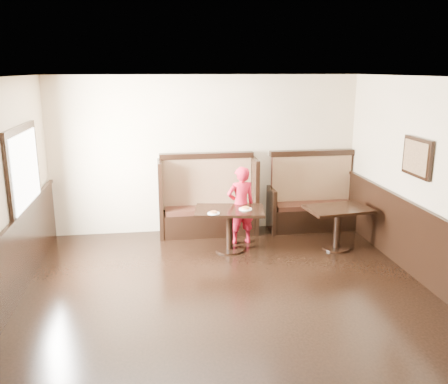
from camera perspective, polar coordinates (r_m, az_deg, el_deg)
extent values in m
plane|color=black|center=(5.72, 1.92, -15.84)|extent=(7.00, 7.00, 0.00)
plane|color=beige|center=(8.53, -2.16, 4.50)|extent=(5.50, 0.00, 5.50)
plane|color=white|center=(4.93, 2.21, 13.49)|extent=(7.00, 7.00, 0.00)
cube|color=black|center=(7.12, -22.98, 2.54)|extent=(0.05, 1.50, 1.20)
cube|color=white|center=(7.11, -22.75, 2.55)|extent=(0.01, 1.30, 1.00)
cube|color=black|center=(7.14, 22.21, 3.88)|extent=(0.04, 0.70, 0.55)
cube|color=olive|center=(7.13, 22.04, 3.88)|extent=(0.01, 0.60, 0.45)
cube|color=black|center=(8.55, -1.88, -3.71)|extent=(1.60, 0.50, 0.42)
cube|color=#341910|center=(8.47, -1.89, -2.10)|extent=(1.54, 0.46, 0.09)
cube|color=#430D0D|center=(8.56, -2.08, 1.12)|extent=(1.60, 0.12, 0.92)
cube|color=black|center=(8.46, -2.11, 4.41)|extent=(1.68, 0.16, 0.10)
cube|color=black|center=(8.46, -7.65, -0.70)|extent=(0.07, 0.72, 1.36)
cube|color=black|center=(8.64, 3.56, -0.28)|extent=(0.07, 0.72, 1.36)
cube|color=black|center=(8.96, 10.62, -3.08)|extent=(1.50, 0.50, 0.42)
cube|color=#341910|center=(8.89, 10.69, -1.55)|extent=(1.44, 0.46, 0.09)
cube|color=#430D0D|center=(8.98, 10.40, 1.52)|extent=(1.50, 0.12, 0.92)
cube|color=black|center=(8.88, 10.54, 4.66)|extent=(1.58, 0.16, 0.10)
cube|color=black|center=(8.78, 5.58, -1.97)|extent=(0.07, 0.72, 0.80)
cube|color=black|center=(9.28, 15.10, -1.51)|extent=(0.07, 0.72, 0.80)
cube|color=black|center=(7.64, 0.69, -2.25)|extent=(1.20, 0.85, 0.05)
cylinder|color=black|center=(7.75, 0.68, -4.72)|extent=(0.11, 0.11, 0.64)
cylinder|color=black|center=(7.86, 0.67, -6.91)|extent=(0.48, 0.48, 0.03)
cube|color=black|center=(7.94, 13.59, -2.01)|extent=(1.09, 0.79, 0.05)
cylinder|color=black|center=(8.05, 13.44, -4.39)|extent=(0.11, 0.11, 0.64)
cylinder|color=black|center=(8.15, 13.31, -6.50)|extent=(0.48, 0.48, 0.03)
imported|color=red|center=(7.98, 2.03, -1.62)|extent=(0.53, 0.40, 1.34)
cylinder|color=white|center=(7.41, -1.26, -2.57)|extent=(0.19, 0.19, 0.01)
cylinder|color=tan|center=(7.40, -1.26, -2.46)|extent=(0.12, 0.12, 0.02)
cylinder|color=#EABA54|center=(7.40, -1.26, -2.38)|extent=(0.10, 0.10, 0.01)
cylinder|color=white|center=(7.63, 2.60, -2.05)|extent=(0.21, 0.21, 0.01)
cylinder|color=tan|center=(7.62, 2.60, -1.94)|extent=(0.13, 0.13, 0.02)
cylinder|color=#EABA54|center=(7.62, 2.60, -1.85)|extent=(0.11, 0.11, 0.01)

